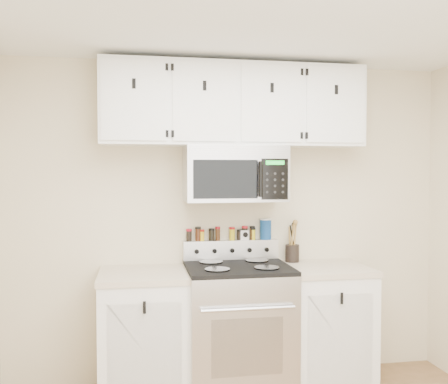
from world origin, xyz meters
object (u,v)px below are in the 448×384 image
(range, at_px, (238,327))
(utensil_crock, at_px, (292,252))
(microwave, at_px, (235,174))
(salt_canister, at_px, (266,229))

(range, bearing_deg, utensil_crock, 25.24)
(range, distance_m, microwave, 1.15)
(utensil_crock, distance_m, salt_canister, 0.28)
(salt_canister, bearing_deg, range, -135.18)
(utensil_crock, bearing_deg, range, -154.76)
(salt_canister, bearing_deg, utensil_crock, -13.50)
(microwave, bearing_deg, utensil_crock, 12.09)
(range, bearing_deg, microwave, 89.77)
(utensil_crock, bearing_deg, microwave, -167.91)
(range, bearing_deg, salt_canister, 44.82)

